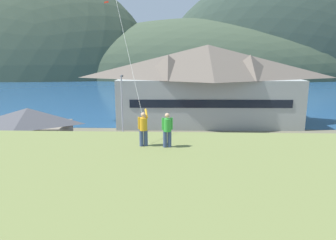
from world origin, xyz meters
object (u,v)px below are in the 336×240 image
object	(u,v)px
storage_shed_near_lot	(30,133)
parked_car_corner_spot	(217,166)
parking_light_pole	(122,105)
storage_shed_waterside	(169,108)
parked_car_lone_by_shed	(200,143)
person_companion	(167,129)
parked_car_front_row_red	(263,144)
wharf_dock	(172,107)
parked_car_front_row_silver	(97,143)
person_kite_flyer	(143,128)
parked_car_mid_row_near	(72,165)
parked_car_front_row_end	(158,162)
moored_boat_wharfside	(154,104)
harbor_lodge	(207,82)
parked_car_mid_row_center	(308,166)

from	to	relation	value
storage_shed_near_lot	parked_car_corner_spot	bearing A→B (deg)	-13.10
parked_car_corner_spot	parking_light_pole	size ratio (longest dim) A/B	0.55
storage_shed_waterside	parked_car_lone_by_shed	xyz separation A→B (m)	(3.75, -13.08, -1.48)
storage_shed_near_lot	person_companion	size ratio (longest dim) A/B	4.70
storage_shed_near_lot	parked_car_front_row_red	world-z (taller)	storage_shed_near_lot
wharf_dock	parked_car_front_row_silver	size ratio (longest dim) A/B	2.55
storage_shed_waterside	parked_car_corner_spot	bearing A→B (deg)	-76.68
parked_car_corner_spot	person_kite_flyer	size ratio (longest dim) A/B	2.33
storage_shed_near_lot	parked_car_mid_row_near	xyz separation A→B (m)	(5.69, -4.47, -1.63)
parked_car_front_row_end	parked_car_mid_row_near	xyz separation A→B (m)	(-7.26, -0.95, 0.00)
parked_car_front_row_red	person_companion	distance (m)	19.84
moored_boat_wharfside	parking_light_pole	world-z (taller)	parking_light_pole
harbor_lodge	person_kite_flyer	distance (m)	31.90
harbor_lodge	moored_boat_wharfside	world-z (taller)	harbor_lodge
wharf_dock	parked_car_mid_row_center	distance (m)	35.34
harbor_lodge	wharf_dock	size ratio (longest dim) A/B	2.54
storage_shed_near_lot	person_companion	distance (m)	20.46
parked_car_front_row_silver	parked_car_mid_row_near	distance (m)	6.78
parked_car_front_row_silver	parked_car_front_row_red	bearing A→B (deg)	0.02
parked_car_front_row_silver	parked_car_mid_row_center	world-z (taller)	same
moored_boat_wharfside	parked_car_front_row_red	size ratio (longest dim) A/B	1.58
storage_shed_near_lot	person_kite_flyer	distance (m)	19.53
moored_boat_wharfside	parked_car_mid_row_near	size ratio (longest dim) A/B	1.57
parked_car_front_row_end	parked_car_front_row_red	distance (m)	12.13
moored_boat_wharfside	parking_light_pole	bearing A→B (deg)	-94.19
parked_car_mid_row_near	person_companion	bearing A→B (deg)	-48.96
parked_car_lone_by_shed	parked_car_corner_spot	bearing A→B (deg)	-82.02
parked_car_lone_by_shed	parked_car_mid_row_center	size ratio (longest dim) A/B	1.02
parked_car_front_row_end	parked_car_mid_row_center	distance (m)	12.77
parked_car_front_row_end	person_companion	distance (m)	12.16
harbor_lodge	storage_shed_near_lot	distance (m)	25.86
wharf_dock	parked_car_mid_row_near	size ratio (longest dim) A/B	2.54
storage_shed_waterside	parking_light_pole	size ratio (longest dim) A/B	0.81
harbor_lodge	person_companion	xyz separation A→B (m)	(-4.76, -31.49, 0.59)
moored_boat_wharfside	parked_car_lone_by_shed	world-z (taller)	moored_boat_wharfside
parked_car_front_row_red	parked_car_corner_spot	size ratio (longest dim) A/B	0.98
parked_car_front_row_end	person_companion	xyz separation A→B (m)	(1.21, -10.68, 5.69)
harbor_lodge	parked_car_front_row_red	xyz separation A→B (m)	(4.67, -14.98, -5.10)
parked_car_front_row_silver	person_companion	size ratio (longest dim) A/B	2.44
parked_car_front_row_red	person_kite_flyer	xyz separation A→B (m)	(-10.64, -16.35, 5.71)
parked_car_front_row_silver	person_kite_flyer	distance (m)	18.63
moored_boat_wharfside	parked_car_corner_spot	bearing A→B (deg)	-76.69
moored_boat_wharfside	storage_shed_near_lot	bearing A→B (deg)	-108.64
storage_shed_near_lot	moored_boat_wharfside	distance (m)	31.32
storage_shed_near_lot	person_companion	bearing A→B (deg)	-45.08
parked_car_mid_row_center	storage_shed_waterside	bearing A→B (deg)	122.34
storage_shed_waterside	parking_light_pole	xyz separation A→B (m)	(-5.04, -9.98, 2.04)
parked_car_lone_by_shed	parked_car_corner_spot	distance (m)	6.85
parked_car_mid_row_center	person_kite_flyer	size ratio (longest dim) A/B	2.27
wharf_dock	moored_boat_wharfside	xyz separation A→B (m)	(-3.37, 0.47, 0.37)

